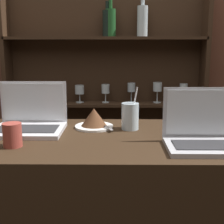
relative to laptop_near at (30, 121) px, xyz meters
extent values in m
cube|color=brown|center=(0.26, 0.99, 0.24)|extent=(7.00, 0.06, 2.70)
cube|color=#332114|center=(-0.39, 0.87, -0.18)|extent=(0.03, 0.18, 1.88)
cube|color=#332114|center=(1.02, 0.87, -0.18)|extent=(0.03, 0.18, 1.88)
cube|color=#332114|center=(0.32, 0.95, -0.18)|extent=(1.44, 0.02, 1.88)
cube|color=#332114|center=(0.32, 0.87, -0.55)|extent=(1.40, 0.18, 0.02)
cube|color=#332114|center=(0.32, 0.87, -0.08)|extent=(1.40, 0.18, 0.02)
cube|color=#332114|center=(0.32, 0.87, 0.39)|extent=(1.40, 0.18, 0.02)
cylinder|color=silver|center=(-0.25, 0.87, -0.07)|extent=(0.06, 0.06, 0.01)
cylinder|color=silver|center=(-0.25, 0.87, -0.03)|extent=(0.01, 0.01, 0.08)
cylinder|color=silver|center=(-0.25, 0.87, 0.04)|extent=(0.06, 0.06, 0.05)
cylinder|color=silver|center=(-0.06, 0.87, -0.07)|extent=(0.06, 0.06, 0.01)
cylinder|color=silver|center=(-0.06, 0.87, -0.03)|extent=(0.01, 0.01, 0.08)
cylinder|color=silver|center=(-0.06, 0.87, 0.04)|extent=(0.07, 0.07, 0.06)
cylinder|color=silver|center=(0.13, 0.87, -0.07)|extent=(0.06, 0.06, 0.01)
cylinder|color=silver|center=(0.13, 0.87, -0.04)|extent=(0.01, 0.01, 0.06)
cylinder|color=silver|center=(0.13, 0.87, 0.02)|extent=(0.07, 0.07, 0.06)
cylinder|color=silver|center=(0.32, 0.87, -0.07)|extent=(0.05, 0.05, 0.01)
cylinder|color=silver|center=(0.32, 0.87, -0.04)|extent=(0.01, 0.01, 0.06)
cylinder|color=silver|center=(0.32, 0.87, 0.03)|extent=(0.06, 0.06, 0.07)
cylinder|color=silver|center=(0.51, 0.87, -0.07)|extent=(0.05, 0.05, 0.01)
cylinder|color=silver|center=(0.51, 0.87, -0.03)|extent=(0.01, 0.01, 0.08)
cylinder|color=silver|center=(0.51, 0.87, 0.04)|extent=(0.06, 0.06, 0.06)
cylinder|color=silver|center=(0.69, 0.87, -0.07)|extent=(0.06, 0.06, 0.01)
cylinder|color=silver|center=(0.69, 0.87, -0.03)|extent=(0.01, 0.01, 0.08)
cylinder|color=silver|center=(0.69, 0.87, 0.04)|extent=(0.06, 0.06, 0.06)
cylinder|color=silver|center=(0.88, 0.87, -0.07)|extent=(0.05, 0.05, 0.01)
cylinder|color=silver|center=(0.88, 0.87, -0.03)|extent=(0.01, 0.01, 0.07)
cylinder|color=silver|center=(0.88, 0.87, 0.04)|extent=(0.06, 0.06, 0.07)
cylinder|color=#B2C1C6|center=(0.58, 0.87, 0.50)|extent=(0.07, 0.07, 0.21)
cylinder|color=#B2C1C6|center=(0.58, 0.87, 0.64)|extent=(0.03, 0.03, 0.07)
cylinder|color=#1E4C23|center=(0.36, 0.87, 0.49)|extent=(0.07, 0.07, 0.19)
cylinder|color=#1E4C23|center=(0.36, 0.87, 0.61)|extent=(0.03, 0.03, 0.06)
cylinder|color=black|center=(0.33, 0.87, 0.49)|extent=(0.07, 0.07, 0.18)
cylinder|color=black|center=(0.33, 0.87, 0.60)|extent=(0.02, 0.02, 0.06)
cube|color=silver|center=(0.00, -0.04, -0.03)|extent=(0.31, 0.25, 0.02)
cube|color=#28282B|center=(0.00, -0.05, -0.02)|extent=(0.27, 0.14, 0.00)
cube|color=silver|center=(0.00, 0.09, 0.07)|extent=(0.31, 0.00, 0.20)
cube|color=silver|center=(0.00, 0.08, 0.07)|extent=(0.29, 0.01, 0.18)
cube|color=#ADADB2|center=(0.75, -0.26, -0.03)|extent=(0.34, 0.21, 0.02)
cube|color=#28282B|center=(0.75, -0.27, -0.02)|extent=(0.29, 0.12, 0.00)
cube|color=#ADADB2|center=(0.75, -0.16, 0.07)|extent=(0.34, 0.00, 0.20)
cube|color=silver|center=(0.75, -0.16, 0.07)|extent=(0.32, 0.01, 0.18)
cylinder|color=white|center=(0.29, 0.04, -0.04)|extent=(0.18, 0.18, 0.01)
cone|color=#51301C|center=(0.29, 0.04, 0.01)|extent=(0.12, 0.12, 0.08)
cube|color=#B7B7BC|center=(0.34, 0.03, -0.03)|extent=(0.08, 0.16, 0.00)
cylinder|color=silver|center=(0.46, 0.02, 0.02)|extent=(0.08, 0.08, 0.12)
cylinder|color=white|center=(0.47, 0.02, 0.05)|extent=(0.04, 0.01, 0.19)
cylinder|color=#993D33|center=(0.00, -0.24, 0.00)|extent=(0.07, 0.07, 0.09)
camera|label=1|loc=(0.39, -1.37, 0.33)|focal=50.00mm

